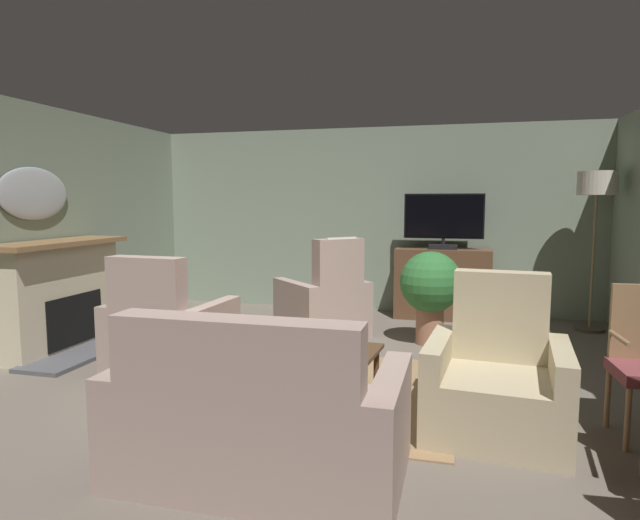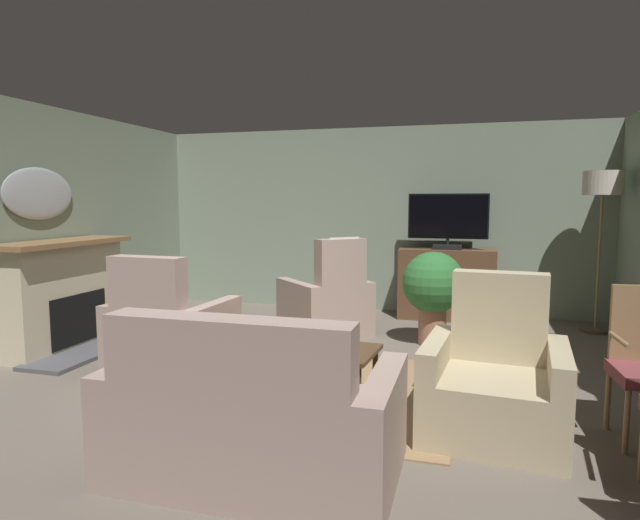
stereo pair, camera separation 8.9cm
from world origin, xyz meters
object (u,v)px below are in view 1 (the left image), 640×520
object	(u,v)px
coffee_table	(316,354)
sofa_floral	(259,423)
tv_cabinet	(442,285)
armchair_in_far_corner	(497,384)
wall_mirror_oval	(34,194)
armchair_facing_sofa	(169,336)
tv_remote	(344,352)
armchair_near_window	(324,305)
cat	(181,337)
television	(444,220)
potted_plant_tall_palm_by_window	(430,287)
floor_lamp	(597,197)
fireplace	(60,298)

from	to	relation	value
coffee_table	sofa_floral	world-z (taller)	sofa_floral
tv_cabinet	armchair_in_far_corner	world-z (taller)	armchair_in_far_corner
wall_mirror_oval	armchair_facing_sofa	xyz separation A→B (m)	(1.77, -0.45, -1.28)
tv_remote	armchair_near_window	world-z (taller)	armchair_near_window
coffee_table	armchair_facing_sofa	size ratio (longest dim) A/B	0.90
armchair_facing_sofa	cat	world-z (taller)	armchair_facing_sofa
coffee_table	armchair_facing_sofa	world-z (taller)	armchair_facing_sofa
television	potted_plant_tall_palm_by_window	size ratio (longest dim) A/B	1.00
tv_remote	floor_lamp	xyz separation A→B (m)	(2.34, 3.17, 1.15)
armchair_in_far_corner	fireplace	bearing A→B (deg)	166.89
coffee_table	armchair_near_window	bearing A→B (deg)	102.49
potted_plant_tall_palm_by_window	fireplace	bearing A→B (deg)	-162.55
tv_cabinet	armchair_near_window	size ratio (longest dim) A/B	1.00
fireplace	tv_cabinet	xyz separation A→B (m)	(3.82, 2.54, -0.10)
television	armchair_near_window	distance (m)	2.01
wall_mirror_oval	sofa_floral	size ratio (longest dim) A/B	0.60
cat	sofa_floral	bearing A→B (deg)	-52.68
cat	armchair_near_window	bearing A→B (deg)	34.64
television	coffee_table	size ratio (longest dim) A/B	1.04
armchair_near_window	tv_cabinet	bearing A→B (deg)	44.00
coffee_table	tv_remote	size ratio (longest dim) A/B	5.74
sofa_floral	armchair_in_far_corner	xyz separation A→B (m)	(1.32, 0.98, 0.01)
coffee_table	floor_lamp	xyz separation A→B (m)	(2.57, 3.06, 1.21)
coffee_table	tv_remote	bearing A→B (deg)	-24.66
wall_mirror_oval	sofa_floral	bearing A→B (deg)	-31.57
television	floor_lamp	world-z (taller)	floor_lamp
wall_mirror_oval	armchair_facing_sofa	size ratio (longest dim) A/B	0.88
armchair_in_far_corner	cat	xyz separation A→B (m)	(-3.11, 1.36, -0.22)
sofa_floral	cat	world-z (taller)	sofa_floral
coffee_table	armchair_in_far_corner	size ratio (longest dim) A/B	0.93
armchair_in_far_corner	coffee_table	bearing A→B (deg)	171.23
armchair_facing_sofa	floor_lamp	size ratio (longest dim) A/B	0.57
tv_cabinet	potted_plant_tall_palm_by_window	xyz separation A→B (m)	(-0.08, -1.36, 0.19)
sofa_floral	armchair_in_far_corner	size ratio (longest dim) A/B	1.50
tv_remote	floor_lamp	size ratio (longest dim) A/B	0.09
television	armchair_in_far_corner	xyz separation A→B (m)	(0.47, -3.48, -0.98)
sofa_floral	armchair_near_window	world-z (taller)	armchair_near_window
fireplace	armchair_near_window	xyz separation A→B (m)	(2.53, 1.29, -0.20)
potted_plant_tall_palm_by_window	tv_cabinet	bearing A→B (deg)	86.47
wall_mirror_oval	armchair_near_window	distance (m)	3.32
armchair_in_far_corner	tv_remote	bearing A→B (deg)	175.03
fireplace	armchair_in_far_corner	size ratio (longest dim) A/B	1.57
potted_plant_tall_palm_by_window	cat	world-z (taller)	potted_plant_tall_palm_by_window
television	floor_lamp	size ratio (longest dim) A/B	0.54
fireplace	tv_remote	bearing A→B (deg)	-15.71
tv_remote	armchair_facing_sofa	world-z (taller)	armchair_facing_sofa
tv_cabinet	tv_remote	bearing A→B (deg)	-99.78
television	coffee_table	xyz separation A→B (m)	(-0.83, -3.28, -0.92)
coffee_table	sofa_floral	distance (m)	1.19
armchair_facing_sofa	cat	size ratio (longest dim) A/B	1.63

